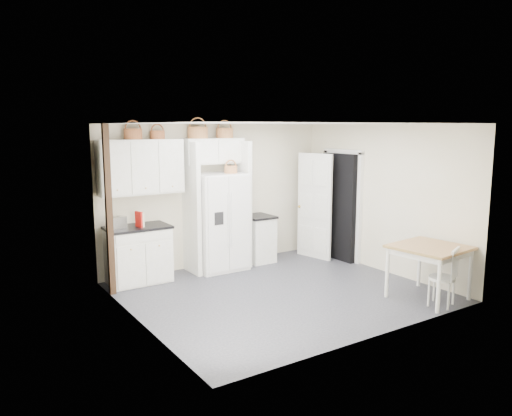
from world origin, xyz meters
TOP-DOWN VIEW (x-y plane):
  - floor at (0.00, 0.00)m, footprint 4.50×4.50m
  - ceiling at (0.00, 0.00)m, footprint 4.50×4.50m
  - wall_back at (0.00, 2.00)m, footprint 4.50×0.00m
  - wall_left at (-2.25, 0.00)m, footprint 0.00×4.00m
  - wall_right at (2.25, 0.00)m, footprint 0.00×4.00m
  - refrigerator at (-0.15, 1.66)m, footprint 0.90×0.72m
  - base_cab_left at (-1.64, 1.70)m, footprint 0.98×0.62m
  - base_cab_right at (0.72, 1.70)m, footprint 0.48×0.58m
  - dining_table at (1.70, -1.45)m, footprint 1.07×1.07m
  - windsor_chair at (1.61, -1.75)m, footprint 0.51×0.49m
  - counter_left at (-1.64, 1.70)m, footprint 1.02×0.66m
  - counter_right at (0.72, 1.70)m, footprint 0.52×0.62m
  - toaster at (-2.02, 1.61)m, footprint 0.33×0.24m
  - cookbook_red at (-1.64, 1.62)m, footprint 0.08×0.17m
  - cookbook_cream at (-1.61, 1.62)m, footprint 0.07×0.16m
  - basket_upper_b at (-1.61, 1.83)m, footprint 0.30×0.30m
  - basket_upper_c at (-1.19, 1.83)m, footprint 0.24×0.24m
  - basket_bridge_a at (-0.45, 1.83)m, footprint 0.36×0.36m
  - basket_bridge_b at (0.09, 1.83)m, footprint 0.32×0.32m
  - basket_fridge_b at (0.05, 1.56)m, footprint 0.24×0.24m
  - upper_cabinet at (-1.50, 1.83)m, footprint 1.40×0.34m
  - bridge_cabinet at (-0.15, 1.83)m, footprint 1.12×0.34m
  - fridge_panel_left at (-0.66, 1.70)m, footprint 0.08×0.60m
  - fridge_panel_right at (0.36, 1.70)m, footprint 0.08×0.60m
  - trim_post at (-2.20, 1.35)m, footprint 0.09×0.09m
  - doorway_void at (2.16, 1.00)m, footprint 0.18×0.85m
  - door_slab at (1.80, 1.33)m, footprint 0.21×0.79m

SIDE VIEW (x-z plane):
  - floor at x=0.00m, z-range 0.00..0.00m
  - dining_table at x=1.70m, z-range 0.00..0.81m
  - windsor_chair at x=1.61m, z-range 0.00..0.82m
  - base_cab_right at x=0.72m, z-range 0.00..0.85m
  - base_cab_left at x=-1.64m, z-range 0.00..0.91m
  - refrigerator at x=-0.15m, z-range 0.00..1.74m
  - counter_right at x=0.72m, z-range 0.85..0.89m
  - counter_left at x=-1.64m, z-range 0.91..0.95m
  - doorway_void at x=2.16m, z-range 0.00..2.05m
  - door_slab at x=1.80m, z-range 0.00..2.05m
  - toaster at x=-2.02m, z-range 0.95..1.15m
  - cookbook_cream at x=-1.61m, z-range 0.95..1.18m
  - cookbook_red at x=-1.64m, z-range 0.95..1.20m
  - fridge_panel_left at x=-0.66m, z-range 0.00..2.30m
  - fridge_panel_right at x=0.36m, z-range 0.00..2.30m
  - wall_back at x=0.00m, z-range -0.95..3.55m
  - wall_left at x=-2.25m, z-range -0.70..3.30m
  - wall_right at x=2.25m, z-range -0.70..3.30m
  - trim_post at x=-2.20m, z-range 0.00..2.60m
  - basket_fridge_b at x=0.05m, z-range 1.74..1.87m
  - upper_cabinet at x=-1.50m, z-range 1.45..2.35m
  - bridge_cabinet at x=-0.15m, z-range 1.90..2.35m
  - basket_upper_c at x=-1.19m, z-range 2.35..2.49m
  - basket_upper_b at x=-1.61m, z-range 2.35..2.52m
  - basket_bridge_b at x=0.09m, z-range 2.35..2.53m
  - basket_bridge_a at x=-0.45m, z-range 2.35..2.55m
  - ceiling at x=0.00m, z-range 2.60..2.60m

